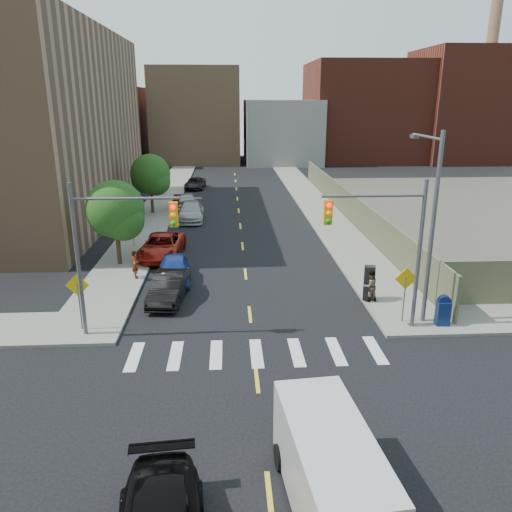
{
  "coord_description": "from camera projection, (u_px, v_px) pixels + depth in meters",
  "views": [
    {
      "loc": [
        -0.98,
        -14.79,
        10.3
      ],
      "look_at": [
        0.49,
        11.31,
        2.0
      ],
      "focal_mm": 35.0,
      "sensor_mm": 36.0,
      "label": 1
    }
  ],
  "objects": [
    {
      "name": "tree_west_far",
      "position": [
        151.0,
        177.0,
        45.31
      ],
      "size": [
        3.66,
        3.64,
        5.52
      ],
      "color": "#332114",
      "rests_on": "ground"
    },
    {
      "name": "signal_nw",
      "position": [
        112.0,
        240.0,
        21.27
      ],
      "size": [
        4.59,
        0.3,
        7.0
      ],
      "color": "#59595E",
      "rests_on": "ground"
    },
    {
      "name": "sidewalk_nw",
      "position": [
        168.0,
        193.0,
        56.3
      ],
      "size": [
        3.5,
        73.0,
        0.15
      ],
      "primitive_type": "cube",
      "color": "gray",
      "rests_on": "ground"
    },
    {
      "name": "bg_bldg_fareast",
      "position": [
        460.0,
        106.0,
        83.18
      ],
      "size": [
        14.0,
        16.0,
        18.0
      ],
      "primitive_type": "cube",
      "color": "#592319",
      "rests_on": "ground"
    },
    {
      "name": "tree_west_near",
      "position": [
        116.0,
        213.0,
        31.03
      ],
      "size": [
        3.66,
        3.64,
        5.52
      ],
      "color": "#332114",
      "rests_on": "ground"
    },
    {
      "name": "parked_car_red",
      "position": [
        162.0,
        246.0,
        33.59
      ],
      "size": [
        2.94,
        5.72,
        1.54
      ],
      "primitive_type": "imported",
      "rotation": [
        0.0,
        0.0,
        -0.07
      ],
      "color": "#A01910",
      "rests_on": "ground"
    },
    {
      "name": "bg_bldg_center",
      "position": [
        281.0,
        131.0,
        82.78
      ],
      "size": [
        12.0,
        16.0,
        10.0
      ],
      "primitive_type": "cube",
      "color": "gray",
      "rests_on": "ground"
    },
    {
      "name": "streetlight_ne",
      "position": [
        430.0,
        215.0,
        22.67
      ],
      "size": [
        0.25,
        3.7,
        9.0
      ],
      "color": "#59595E",
      "rests_on": "ground"
    },
    {
      "name": "parked_car_silver",
      "position": [
        191.0,
        211.0,
        43.82
      ],
      "size": [
        2.35,
        5.5,
        1.58
      ],
      "primitive_type": "imported",
      "rotation": [
        0.0,
        0.0,
        0.02
      ],
      "color": "#A7ABAF",
      "rests_on": "ground"
    },
    {
      "name": "mailbox",
      "position": [
        443.0,
        311.0,
        23.17
      ],
      "size": [
        0.64,
        0.51,
        1.48
      ],
      "rotation": [
        0.0,
        0.0,
        -0.09
      ],
      "color": "navy",
      "rests_on": "sidewalk_ne"
    },
    {
      "name": "fence_north",
      "position": [
        348.0,
        205.0,
        44.03
      ],
      "size": [
        0.12,
        44.0,
        2.5
      ],
      "primitive_type": "cube",
      "color": "#676949",
      "rests_on": "ground"
    },
    {
      "name": "parked_car_white",
      "position": [
        187.0,
        202.0,
        47.89
      ],
      "size": [
        2.22,
        4.72,
        1.56
      ],
      "primitive_type": "imported",
      "rotation": [
        0.0,
        0.0,
        0.08
      ],
      "color": "#B7B7B7",
      "rests_on": "ground"
    },
    {
      "name": "parked_car_black",
      "position": [
        169.0,
        287.0,
        26.38
      ],
      "size": [
        2.0,
        4.61,
        1.48
      ],
      "primitive_type": "imported",
      "rotation": [
        0.0,
        0.0,
        -0.1
      ],
      "color": "black",
      "rests_on": "ground"
    },
    {
      "name": "warn_sign_midwest",
      "position": [
        132.0,
        221.0,
        35.26
      ],
      "size": [
        1.06,
        0.06,
        2.83
      ],
      "color": "#59595E",
      "rests_on": "ground"
    },
    {
      "name": "bg_bldg_west",
      "position": [
        97.0,
        126.0,
        80.86
      ],
      "size": [
        14.0,
        18.0,
        12.0
      ],
      "primitive_type": "cube",
      "color": "#592319",
      "rests_on": "ground"
    },
    {
      "name": "bg_bldg_east",
      "position": [
        362.0,
        112.0,
        84.52
      ],
      "size": [
        18.0,
        18.0,
        16.0
      ],
      "primitive_type": "cube",
      "color": "#592319",
      "rests_on": "ground"
    },
    {
      "name": "smokestack",
      "position": [
        488.0,
        74.0,
        81.88
      ],
      "size": [
        1.8,
        1.8,
        28.0
      ],
      "primitive_type": "cylinder",
      "color": "#8C6B4C",
      "rests_on": "ground"
    },
    {
      "name": "payphone",
      "position": [
        369.0,
        283.0,
        26.05
      ],
      "size": [
        0.64,
        0.56,
        1.85
      ],
      "primitive_type": "cube",
      "rotation": [
        0.0,
        0.0,
        -0.22
      ],
      "color": "black",
      "rests_on": "sidewalk_ne"
    },
    {
      "name": "parked_car_maroon",
      "position": [
        181.0,
        203.0,
        47.92
      ],
      "size": [
        1.57,
        4.25,
        1.39
      ],
      "primitive_type": "imported",
      "rotation": [
        0.0,
        0.0,
        -0.02
      ],
      "color": "#450D13",
      "rests_on": "ground"
    },
    {
      "name": "ground",
      "position": [
        260.0,
        410.0,
        17.25
      ],
      "size": [
        160.0,
        160.0,
        0.0
      ],
      "primitive_type": "plane",
      "color": "black",
      "rests_on": "ground"
    },
    {
      "name": "cargo_van",
      "position": [
        328.0,
        465.0,
        12.9
      ],
      "size": [
        2.53,
        5.31,
        2.36
      ],
      "rotation": [
        0.0,
        0.0,
        0.09
      ],
      "color": "silver",
      "rests_on": "ground"
    },
    {
      "name": "parked_car_grey",
      "position": [
        195.0,
        183.0,
        59.13
      ],
      "size": [
        2.48,
        4.77,
        1.28
      ],
      "primitive_type": "imported",
      "rotation": [
        0.0,
        0.0,
        -0.08
      ],
      "color": "black",
      "rests_on": "ground"
    },
    {
      "name": "signal_ne",
      "position": [
        387.0,
        236.0,
        21.91
      ],
      "size": [
        4.59,
        0.3,
        7.0
      ],
      "color": "#59595E",
      "rests_on": "ground"
    },
    {
      "name": "sidewalk_ne",
      "position": [
        304.0,
        191.0,
        57.13
      ],
      "size": [
        3.5,
        73.0,
        0.15
      ],
      "primitive_type": "cube",
      "color": "gray",
      "rests_on": "ground"
    },
    {
      "name": "bg_bldg_midwest",
      "position": [
        197.0,
        116.0,
        83.17
      ],
      "size": [
        14.0,
        16.0,
        15.0
      ],
      "primitive_type": "cube",
      "color": "#8C6B4C",
      "rests_on": "ground"
    },
    {
      "name": "parked_car_blue",
      "position": [
        174.0,
        270.0,
        29.05
      ],
      "size": [
        2.14,
        4.55,
        1.5
      ],
      "primitive_type": "imported",
      "rotation": [
        0.0,
        0.0,
        0.08
      ],
      "color": "navy",
      "rests_on": "ground"
    },
    {
      "name": "warn_sign_ne",
      "position": [
        405.0,
        285.0,
        23.22
      ],
      "size": [
        1.06,
        0.06,
        2.83
      ],
      "color": "#59595E",
      "rests_on": "ground"
    },
    {
      "name": "warn_sign_nw",
      "position": [
        78.0,
        292.0,
        22.41
      ],
      "size": [
        1.06,
        0.06,
        2.83
      ],
      "color": "#59595E",
      "rests_on": "ground"
    },
    {
      "name": "pedestrian_west",
      "position": [
        135.0,
        264.0,
        29.25
      ],
      "size": [
        0.57,
        0.7,
        1.66
      ],
      "primitive_type": "imported",
      "rotation": [
        0.0,
        0.0,
        1.9
      ],
      "color": "gray",
      "rests_on": "sidewalk_nw"
    },
    {
      "name": "pedestrian_east",
      "position": [
        370.0,
        286.0,
        25.87
      ],
      "size": [
        0.97,
        0.86,
        1.69
      ],
      "primitive_type": "imported",
      "rotation": [
        0.0,
        0.0,
        3.45
      ],
      "color": "gray",
      "rests_on": "sidewalk_ne"
    }
  ]
}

